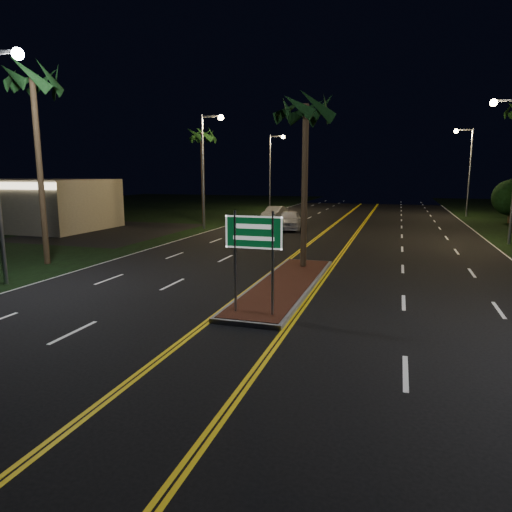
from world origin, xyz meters
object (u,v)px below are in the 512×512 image
at_px(streetlight_right_far, 466,162).
at_px(shrub_far, 511,197).
at_px(streetlight_left_near, 0,142).
at_px(car_near, 289,218).
at_px(highway_sign, 254,242).
at_px(palm_left_far, 202,136).
at_px(streetlight_left_mid, 207,158).
at_px(palm_left_near, 32,82).
at_px(palm_median, 306,109).
at_px(car_far, 275,212).
at_px(median_island, 285,285).
at_px(commercial_building, 17,204).
at_px(streetlight_right_mid, 511,154).
at_px(streetlight_left_far, 273,163).

bearing_deg(streetlight_right_far, shrub_far, -62.02).
height_order(streetlight_left_near, car_near, streetlight_left_near).
height_order(highway_sign, palm_left_far, palm_left_far).
distance_m(streetlight_left_mid, palm_left_near, 16.39).
bearing_deg(car_near, palm_median, -83.57).
relative_size(streetlight_left_near, shrub_far, 2.27).
height_order(highway_sign, car_far, highway_sign).
bearing_deg(streetlight_left_mid, car_near, 12.34).
bearing_deg(highway_sign, car_near, 100.44).
bearing_deg(median_island, palm_median, 90.00).
height_order(median_island, streetlight_left_near, streetlight_left_near).
relative_size(commercial_building, streetlight_right_far, 1.67).
height_order(commercial_building, streetlight_right_mid, streetlight_right_mid).
distance_m(streetlight_left_near, car_near, 22.86).
relative_size(palm_left_near, car_far, 2.08).
height_order(palm_left_far, shrub_far, palm_left_far).
xyz_separation_m(highway_sign, streetlight_left_near, (-10.61, 1.20, 3.25)).
bearing_deg(commercial_building, streetlight_left_mid, 14.61).
xyz_separation_m(highway_sign, shrub_far, (13.80, 33.20, -0.07)).
bearing_deg(streetlight_left_far, commercial_building, -122.65).
xyz_separation_m(streetlight_left_far, palm_left_near, (-1.89, -36.00, 3.02)).
xyz_separation_m(streetlight_left_mid, palm_left_far, (-2.19, 4.00, 2.09)).
bearing_deg(commercial_building, palm_median, -20.05).
distance_m(streetlight_left_near, streetlight_left_mid, 20.00).
bearing_deg(palm_left_near, commercial_building, 138.39).
bearing_deg(shrub_far, commercial_building, -158.09).
xyz_separation_m(car_near, car_far, (-3.04, 6.80, -0.12)).
bearing_deg(car_far, streetlight_right_mid, -25.38).
relative_size(highway_sign, streetlight_left_near, 0.36).
xyz_separation_m(highway_sign, streetlight_right_mid, (10.61, 19.20, 3.25)).
bearing_deg(palm_left_far, commercial_building, -148.75).
height_order(palm_left_near, car_near, palm_left_near).
bearing_deg(median_island, commercial_building, 153.45).
height_order(streetlight_left_mid, streetlight_right_far, same).
xyz_separation_m(streetlight_left_near, palm_left_near, (-1.89, 4.00, 3.02)).
distance_m(shrub_far, car_far, 21.40).
xyz_separation_m(streetlight_left_mid, car_near, (6.45, 1.41, -4.75)).
height_order(streetlight_left_far, palm_left_near, palm_left_near).
relative_size(commercial_building, streetlight_left_far, 1.67).
bearing_deg(palm_left_near, median_island, -4.57).
bearing_deg(streetlight_left_mid, shrub_far, 26.18).
height_order(streetlight_right_mid, palm_median, streetlight_right_mid).
bearing_deg(streetlight_left_near, shrub_far, 52.66).
bearing_deg(streetlight_left_mid, commercial_building, -165.39).
distance_m(commercial_building, streetlight_right_mid, 36.85).
distance_m(median_island, streetlight_left_far, 38.89).
relative_size(streetlight_right_mid, palm_median, 1.08).
height_order(commercial_building, palm_left_near, palm_left_near).
relative_size(median_island, streetlight_right_far, 1.14).
relative_size(streetlight_left_near, streetlight_right_far, 1.00).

